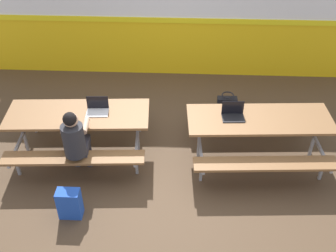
{
  "coord_description": "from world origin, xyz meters",
  "views": [
    {
      "loc": [
        0.22,
        -4.56,
        4.27
      ],
      "look_at": [
        0.0,
        0.25,
        0.55
      ],
      "focal_mm": 43.72,
      "sensor_mm": 36.0,
      "label": 1
    }
  ],
  "objects": [
    {
      "name": "student_nearer",
      "position": [
        -1.25,
        -0.31,
        0.71
      ],
      "size": [
        0.38,
        0.53,
        1.21
      ],
      "color": "#2D2D38",
      "rests_on": "ground"
    },
    {
      "name": "laptop_silver",
      "position": [
        -1.04,
        0.3,
        0.79
      ],
      "size": [
        0.33,
        0.24,
        0.22
      ],
      "color": "silver",
      "rests_on": "picnic_table_left"
    },
    {
      "name": "laptop_dark",
      "position": [
        0.94,
        0.26,
        0.79
      ],
      "size": [
        0.33,
        0.24,
        0.22
      ],
      "color": "black",
      "rests_on": "picnic_table_right"
    },
    {
      "name": "picnic_table_right",
      "position": [
        1.34,
        0.25,
        0.58
      ],
      "size": [
        2.14,
        1.67,
        0.74
      ],
      "color": "brown",
      "rests_on": "ground"
    },
    {
      "name": "accent_backdrop",
      "position": [
        0.0,
        2.78,
        1.25
      ],
      "size": [
        8.0,
        0.14,
        2.6
      ],
      "color": "yellow",
      "rests_on": "ground"
    },
    {
      "name": "picnic_table_left",
      "position": [
        -1.34,
        0.25,
        0.58
      ],
      "size": [
        2.14,
        1.67,
        0.74
      ],
      "color": "brown",
      "rests_on": "ground"
    },
    {
      "name": "ground_plane",
      "position": [
        0.0,
        0.0,
        -0.01
      ],
      "size": [
        10.0,
        10.0,
        0.02
      ],
      "primitive_type": "cube",
      "color": "#4C3826"
    },
    {
      "name": "tote_bag_bright",
      "position": [
        0.97,
        1.33,
        0.19
      ],
      "size": [
        0.34,
        0.21,
        0.43
      ],
      "color": "black",
      "rests_on": "ground"
    },
    {
      "name": "backpack_dark",
      "position": [
        -1.22,
        -1.03,
        0.22
      ],
      "size": [
        0.3,
        0.22,
        0.44
      ],
      "color": "#1E47B2",
      "rests_on": "ground"
    }
  ]
}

